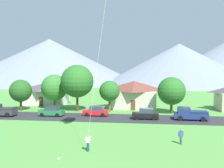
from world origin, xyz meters
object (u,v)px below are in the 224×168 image
tree_near_right (110,91)px  soccer_ball (59,159)px  house_leftmost (134,94)px  parked_car_green_east_end (52,111)px  tree_right_of_center (172,91)px  tree_center (54,88)px  parked_car_red_mid_east (96,111)px  parked_car_black_mid_west (146,114)px  house_left_center (47,93)px  tree_left_of_center (21,91)px  pickup_truck_charcoal_east_side (0,110)px  watcher_person (181,136)px  pickup_truck_navy_west_side (190,114)px  tree_near_left (77,81)px

tree_near_right → soccer_ball: size_ratio=24.47×
house_leftmost → parked_car_green_east_end: bearing=-138.2°
tree_right_of_center → tree_near_right: (-11.38, 0.56, -0.18)m
tree_center → parked_car_red_mid_east: tree_center is taller
parked_car_black_mid_west → parked_car_green_east_end: (-15.87, 0.61, 0.00)m
parked_car_black_mid_west → house_left_center: bearing=145.4°
tree_left_of_center → tree_near_right: tree_left_of_center is taller
pickup_truck_charcoal_east_side → house_left_center: bearing=83.1°
tree_center → parked_car_black_mid_west: bearing=-25.9°
tree_left_of_center → soccer_ball: 30.99m
parked_car_green_east_end → watcher_person: parked_car_green_east_end is taller
tree_left_of_center → parked_car_red_mid_east: size_ratio=1.42×
house_left_center → pickup_truck_navy_west_side: 33.44m
tree_center → pickup_truck_charcoal_east_side: tree_center is taller
tree_left_of_center → tree_right_of_center: size_ratio=0.91×
house_leftmost → parked_car_black_mid_west: bearing=-78.7°
tree_near_left → parked_car_black_mid_west: tree_near_left is taller
parked_car_green_east_end → watcher_person: bearing=-35.6°
tree_left_of_center → pickup_truck_navy_west_side: (30.96, -5.69, -2.77)m
house_left_center → pickup_truck_charcoal_east_side: (-1.97, -16.23, -1.50)m
house_leftmost → house_left_center: house_leftmost is taller
tree_center → parked_car_black_mid_west: (18.40, -8.95, -3.41)m
tree_center → parked_car_red_mid_east: size_ratio=1.64×
tree_left_of_center → tree_right_of_center: tree_right_of_center is taller
pickup_truck_navy_west_side → soccer_ball: (-14.41, -20.24, -0.94)m
house_leftmost → parked_car_green_east_end: 18.04m
house_leftmost → parked_car_green_east_end: house_leftmost is taller
parked_car_black_mid_west → watcher_person: 14.14m
house_left_center → tree_near_left: size_ratio=1.09×
house_leftmost → tree_right_of_center: bearing=-41.6°
house_leftmost → tree_near_left: 12.41m
house_leftmost → tree_center: bearing=-167.2°
house_leftmost → tree_near_right: bearing=-126.8°
soccer_ball → tree_right_of_center: bearing=65.5°
parked_car_green_east_end → pickup_truck_navy_west_side: (22.80, -0.49, 0.19)m
tree_right_of_center → watcher_person: size_ratio=3.96×
tree_near_right → parked_car_red_mid_east: 6.10m
parked_car_green_east_end → soccer_ball: parked_car_green_east_end is taller
house_leftmost → pickup_truck_charcoal_east_side: size_ratio=1.85×
tree_center → tree_right_of_center: size_ratio=1.05×
house_left_center → tree_near_right: bearing=-29.0°
house_left_center → soccer_ball: house_left_center is taller
tree_near_left → pickup_truck_navy_west_side: 21.45m
pickup_truck_charcoal_east_side → watcher_person: pickup_truck_charcoal_east_side is taller
house_leftmost → parked_car_red_mid_east: (-5.91, -10.78, -2.02)m
tree_near_left → parked_car_red_mid_east: size_ratio=2.10×
parked_car_red_mid_east → parked_car_green_east_end: size_ratio=1.00×
tree_right_of_center → parked_car_green_east_end: bearing=-164.5°
tree_center → watcher_person: bearing=-45.2°
tree_near_left → tree_right_of_center: size_ratio=1.34×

